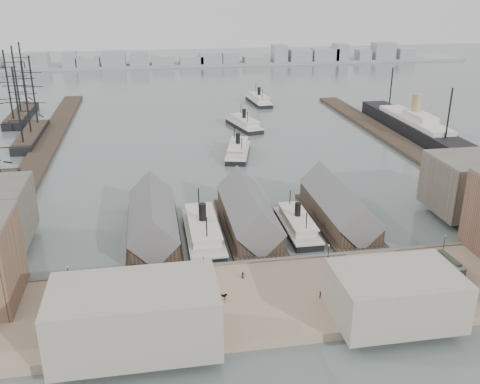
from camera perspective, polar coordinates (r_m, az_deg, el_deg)
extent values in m
plane|color=#4F5B59|center=(134.09, 2.22, -7.03)|extent=(900.00, 900.00, 0.00)
cube|color=gray|center=(116.83, 4.30, -11.20)|extent=(180.00, 30.00, 2.00)
cube|color=#59544C|center=(129.09, 2.71, -7.66)|extent=(180.00, 1.20, 2.30)
cube|color=#2D231C|center=(228.21, -20.31, 4.05)|extent=(10.00, 220.00, 1.60)
cube|color=#2D231C|center=(238.18, 16.29, 5.23)|extent=(10.00, 180.00, 1.60)
cube|color=#2D231C|center=(145.61, -9.20, -4.61)|extent=(14.00, 42.00, 1.20)
cube|color=#2D231C|center=(145.20, -9.28, -3.34)|extent=(12.00, 36.00, 5.00)
cube|color=#59595B|center=(144.14, -9.34, -2.40)|extent=(12.60, 37.00, 12.60)
cube|color=#2D231C|center=(147.79, 0.93, -3.91)|extent=(14.00, 42.00, 1.20)
cube|color=#2D231C|center=(147.39, 0.87, -2.66)|extent=(12.00, 36.00, 5.00)
cube|color=#59595B|center=(146.34, 0.88, -1.73)|extent=(12.60, 37.00, 12.60)
cube|color=#2D231C|center=(154.38, 10.47, -3.13)|extent=(14.00, 42.00, 1.20)
cube|color=#2D231C|center=(154.00, 10.42, -1.93)|extent=(12.00, 36.00, 5.00)
cube|color=#59595B|center=(153.00, 10.49, -1.04)|extent=(12.60, 37.00, 12.60)
cube|color=gray|center=(110.47, 16.23, -10.53)|extent=(24.00, 16.00, 10.00)
cube|color=gray|center=(100.30, -11.15, -12.90)|extent=(30.00, 16.00, 12.00)
cylinder|color=black|center=(125.27, -17.84, -8.37)|extent=(0.16, 0.16, 3.60)
sphere|color=beige|center=(124.37, -17.94, -7.61)|extent=(0.44, 0.44, 0.44)
cylinder|color=black|center=(124.14, -3.92, -7.56)|extent=(0.16, 0.16, 3.60)
sphere|color=beige|center=(123.23, -3.95, -6.79)|extent=(0.44, 0.44, 0.44)
cylinder|color=black|center=(130.12, 9.41, -6.38)|extent=(0.16, 0.16, 3.60)
sphere|color=beige|center=(129.25, 9.46, -5.63)|extent=(0.44, 0.44, 0.44)
cylinder|color=black|center=(142.30, 20.95, -5.07)|extent=(0.16, 0.16, 3.60)
sphere|color=beige|center=(141.50, 21.05, -4.38)|extent=(0.44, 0.44, 0.44)
cube|color=gray|center=(460.13, -6.84, 13.47)|extent=(500.00, 40.00, 2.00)
cube|color=gray|center=(459.79, -22.69, 12.34)|extent=(14.71, 14.00, 7.23)
cube|color=gray|center=(456.33, -20.80, 12.92)|extent=(17.63, 14.00, 13.23)
cube|color=gray|center=(452.51, -17.68, 13.25)|extent=(10.74, 14.00, 13.58)
cube|color=gray|center=(451.28, -15.89, 13.10)|extent=(18.06, 14.00, 8.64)
cube|color=gray|center=(449.45, -13.33, 13.60)|extent=(18.55, 14.00, 13.29)
cube|color=gray|center=(448.85, -10.68, 13.74)|extent=(15.33, 14.00, 12.47)
cube|color=gray|center=(449.29, -8.25, 13.65)|extent=(17.56, 14.00, 8.72)
cube|color=gray|center=(450.69, -5.21, 13.73)|extent=(18.76, 14.00, 7.63)
cube|color=gray|center=(452.10, -3.15, 13.98)|extent=(17.61, 14.00, 10.35)
cube|color=gray|center=(454.29, -1.06, 14.04)|extent=(13.38, 14.00, 10.30)
cube|color=gray|center=(458.31, 1.68, 13.88)|extent=(20.73, 14.00, 6.75)
cube|color=gray|center=(462.16, 4.21, 14.45)|extent=(11.51, 14.00, 15.57)
cube|color=gray|center=(467.01, 6.39, 14.18)|extent=(18.17, 14.00, 11.26)
cube|color=gray|center=(473.43, 9.00, 14.19)|extent=(21.81, 14.00, 11.83)
cube|color=gray|center=(477.79, 10.64, 14.37)|extent=(11.12, 14.00, 15.50)
cube|color=gray|center=(485.59, 12.97, 14.00)|extent=(10.90, 14.00, 10.29)
cube|color=gray|center=(492.50, 15.02, 14.24)|extent=(17.95, 14.00, 15.72)
cube|color=gray|center=(501.39, 17.13, 13.85)|extent=(14.21, 14.00, 10.51)
cube|color=black|center=(143.03, -3.96, -4.70)|extent=(8.72, 30.51, 1.96)
cube|color=beige|center=(142.41, -3.97, -4.19)|extent=(9.15, 30.51, 0.54)
cube|color=beige|center=(141.76, -3.99, -3.63)|extent=(7.08, 21.80, 2.40)
cube|color=beige|center=(141.12, -4.00, -3.07)|extent=(7.63, 23.98, 0.44)
cylinder|color=black|center=(140.14, -4.03, -2.18)|extent=(1.96, 1.96, 4.90)
cylinder|color=black|center=(149.23, -4.43, -0.77)|extent=(0.33, 0.33, 6.54)
cylinder|color=black|center=(131.35, -3.57, -3.96)|extent=(0.33, 0.33, 6.54)
cube|color=black|center=(148.08, 6.09, -3.89)|extent=(7.27, 25.43, 1.63)
cube|color=beige|center=(147.58, 6.11, -3.48)|extent=(7.63, 25.43, 0.45)
cube|color=beige|center=(147.05, 6.13, -3.03)|extent=(5.90, 18.16, 2.00)
cube|color=beige|center=(146.53, 6.15, -2.58)|extent=(6.36, 19.98, 0.36)
cylinder|color=black|center=(145.73, 6.18, -1.86)|extent=(1.63, 1.63, 4.09)
cylinder|color=black|center=(153.05, 5.35, -0.73)|extent=(0.27, 0.27, 5.45)
cylinder|color=black|center=(138.66, 7.09, -3.24)|extent=(0.27, 0.27, 5.45)
cube|color=black|center=(211.50, -0.22, 4.13)|extent=(14.18, 28.13, 1.74)
cube|color=beige|center=(211.13, -0.22, 4.45)|extent=(14.55, 28.23, 0.48)
cube|color=beige|center=(210.74, -0.22, 4.80)|extent=(10.86, 20.28, 2.13)
cube|color=beige|center=(210.35, -0.22, 5.16)|extent=(11.81, 22.27, 0.39)
cylinder|color=black|center=(209.76, -0.22, 5.71)|extent=(1.74, 1.74, 4.35)
cylinder|color=black|center=(218.08, -0.61, 6.28)|extent=(0.29, 0.29, 5.80)
cylinder|color=black|center=(201.59, 0.20, 5.00)|extent=(0.29, 0.29, 5.80)
cube|color=black|center=(252.62, 0.43, 7.02)|extent=(14.05, 28.12, 1.74)
cube|color=beige|center=(252.31, 0.43, 7.29)|extent=(14.42, 28.21, 0.48)
cube|color=beige|center=(251.98, 0.43, 7.59)|extent=(10.77, 20.27, 2.13)
cube|color=beige|center=(251.66, 0.43, 7.89)|extent=(11.71, 22.26, 0.39)
cylinder|color=black|center=(251.17, 0.43, 8.36)|extent=(1.74, 1.74, 4.35)
cylinder|color=black|center=(259.55, 0.09, 8.75)|extent=(0.29, 0.29, 5.80)
cylinder|color=black|center=(242.90, 0.80, 7.86)|extent=(0.29, 0.29, 5.80)
cube|color=black|center=(305.32, 2.03, 9.55)|extent=(10.37, 28.44, 1.79)
cube|color=beige|center=(305.05, 2.03, 9.79)|extent=(10.76, 28.48, 0.50)
cube|color=beige|center=(304.77, 2.03, 10.04)|extent=(8.18, 20.39, 2.19)
cube|color=beige|center=(304.50, 2.04, 10.30)|extent=(8.85, 22.41, 0.40)
cylinder|color=black|center=(304.09, 2.04, 10.70)|extent=(1.79, 1.79, 4.48)
cylinder|color=black|center=(312.74, 1.70, 10.97)|extent=(0.30, 0.30, 5.97)
cylinder|color=black|center=(295.53, 2.40, 10.34)|extent=(0.30, 0.30, 5.97)
cube|color=black|center=(249.70, -21.33, 5.55)|extent=(8.23, 47.53, 3.29)
cube|color=#2D231C|center=(249.23, -21.39, 5.97)|extent=(7.77, 42.78, 0.55)
cylinder|color=black|center=(230.13, -22.62, 8.40)|extent=(0.73, 0.73, 31.08)
cylinder|color=black|center=(246.07, -21.86, 9.26)|extent=(0.73, 0.73, 31.08)
cylinder|color=black|center=(262.10, -21.18, 10.02)|extent=(0.73, 0.73, 31.08)
cube|color=black|center=(291.28, -22.27, 7.55)|extent=(8.70, 48.32, 3.48)
cube|color=#2D231C|center=(290.86, -22.33, 7.94)|extent=(8.21, 43.49, 0.58)
cylinder|color=black|center=(271.78, -23.48, 10.29)|extent=(0.77, 0.77, 32.86)
cylinder|color=black|center=(288.04, -22.77, 10.94)|extent=(0.77, 0.77, 32.86)
cylinder|color=black|center=(304.37, -22.13, 11.51)|extent=(0.77, 0.77, 32.86)
cube|color=black|center=(254.46, 18.02, 6.53)|extent=(12.40, 90.60, 5.72)
cube|color=beige|center=(253.57, 18.12, 7.36)|extent=(10.49, 52.45, 1.91)
cube|color=beige|center=(248.96, 18.68, 7.62)|extent=(7.63, 19.07, 2.86)
cylinder|color=tan|center=(252.14, 18.29, 8.83)|extent=(4.20, 4.20, 9.54)
cube|color=black|center=(132.36, 21.27, -7.86)|extent=(2.90, 9.12, 0.76)
cube|color=#2C3828|center=(131.62, 21.37, -7.25)|extent=(3.03, 9.60, 2.46)
cube|color=#59595B|center=(131.00, 21.45, -6.72)|extent=(3.24, 9.99, 0.28)
imported|color=black|center=(116.58, -17.27, -11.30)|extent=(1.76, 1.72, 1.47)
cube|color=#3F2D21|center=(115.68, -18.45, -11.63)|extent=(3.00, 2.66, 0.25)
cylinder|color=black|center=(115.32, -18.28, -11.93)|extent=(0.97, 0.66, 1.10)
cylinder|color=black|center=(116.43, -18.58, -11.63)|extent=(0.97, 0.66, 1.10)
imported|color=black|center=(113.63, -1.85, -11.10)|extent=(2.01, 1.14, 1.61)
cube|color=#3F2D21|center=(112.99, -3.14, -11.27)|extent=(2.79, 1.87, 0.25)
cylinder|color=black|center=(112.61, -3.04, -11.60)|extent=(1.10, 0.24, 1.10)
cylinder|color=black|center=(113.75, -3.24, -11.24)|extent=(1.10, 0.24, 1.10)
imported|color=black|center=(121.35, 14.37, -9.57)|extent=(1.44, 1.62, 1.48)
cube|color=#3F2D21|center=(120.57, 13.17, -9.58)|extent=(2.78, 1.83, 0.25)
cylinder|color=black|center=(120.17, 13.24, -9.89)|extent=(1.10, 0.22, 1.10)
cylinder|color=black|center=(121.32, 13.07, -9.55)|extent=(1.10, 0.22, 1.10)
imported|color=black|center=(124.55, -17.04, -8.94)|extent=(0.74, 0.61, 1.75)
imported|color=black|center=(116.79, -17.65, -11.21)|extent=(0.97, 0.84, 1.71)
imported|color=black|center=(120.05, -5.98, -9.28)|extent=(0.61, 1.05, 1.61)
imported|color=black|center=(107.63, -6.20, -13.28)|extent=(1.00, 0.94, 1.66)
imported|color=black|center=(121.18, 0.30, -8.84)|extent=(0.92, 0.84, 1.58)
imported|color=black|center=(115.34, 8.55, -10.80)|extent=(0.72, 0.75, 1.66)
imported|color=black|center=(126.50, 10.02, -7.74)|extent=(1.08, 0.98, 1.82)
imported|color=black|center=(127.09, 21.72, -8.95)|extent=(1.10, 1.27, 1.71)
imported|color=black|center=(130.53, 19.06, -7.76)|extent=(0.97, 0.90, 1.60)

